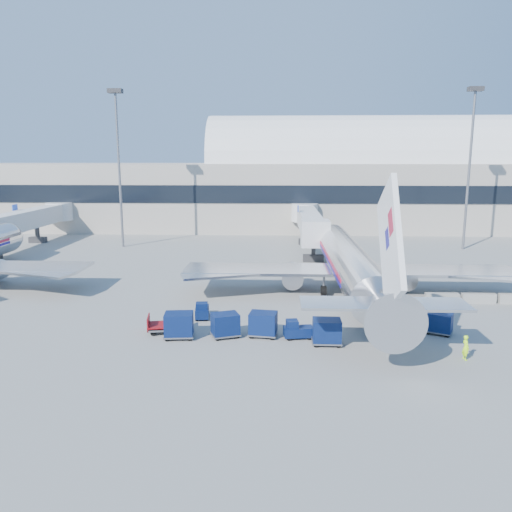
{
  "coord_description": "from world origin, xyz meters",
  "views": [
    {
      "loc": [
        2.86,
        -42.49,
        12.92
      ],
      "look_at": [
        0.87,
        6.0,
        3.42
      ],
      "focal_mm": 35.0,
      "sensor_mm": 36.0,
      "label": 1
    }
  ],
  "objects_px": {
    "mast_west": "(118,145)",
    "cart_train_b": "(225,325)",
    "mast_east": "(471,145)",
    "ramp_worker": "(466,347)",
    "tug_right": "(382,315)",
    "cart_solo_far": "(440,323)",
    "cart_open_red": "(165,326)",
    "barrier_mid": "(479,298)",
    "cart_train_c": "(179,325)",
    "barrier_near": "(442,298)",
    "cart_train_a": "(263,324)",
    "jetbridge_mid": "(29,219)",
    "tug_left": "(202,311)",
    "airliner_main": "(351,265)",
    "tug_lead": "(297,330)",
    "jetbridge_near": "(308,221)",
    "cart_solo_near": "(327,331)"
  },
  "relations": [
    {
      "from": "jetbridge_mid",
      "to": "cart_train_b",
      "type": "relative_size",
      "value": 11.36
    },
    {
      "from": "mast_east",
      "to": "cart_train_a",
      "type": "distance_m",
      "value": 48.78
    },
    {
      "from": "barrier_mid",
      "to": "cart_train_a",
      "type": "relative_size",
      "value": 1.32
    },
    {
      "from": "cart_train_a",
      "to": "cart_solo_far",
      "type": "height_order",
      "value": "cart_train_a"
    },
    {
      "from": "mast_east",
      "to": "cart_train_c",
      "type": "xyz_separation_m",
      "value": [
        -34.18,
        -38.04,
        -13.78
      ]
    },
    {
      "from": "jetbridge_mid",
      "to": "cart_open_red",
      "type": "bearing_deg",
      "value": -52.52
    },
    {
      "from": "cart_train_a",
      "to": "cart_open_red",
      "type": "bearing_deg",
      "value": -175.95
    },
    {
      "from": "ramp_worker",
      "to": "cart_solo_far",
      "type": "bearing_deg",
      "value": -7.49
    },
    {
      "from": "barrier_near",
      "to": "ramp_worker",
      "type": "height_order",
      "value": "ramp_worker"
    },
    {
      "from": "jetbridge_near",
      "to": "tug_left",
      "type": "bearing_deg",
      "value": -107.55
    },
    {
      "from": "cart_train_b",
      "to": "mast_east",
      "type": "bearing_deg",
      "value": 29.99
    },
    {
      "from": "jetbridge_mid",
      "to": "cart_train_c",
      "type": "bearing_deg",
      "value": -52.12
    },
    {
      "from": "barrier_near",
      "to": "cart_solo_far",
      "type": "xyz_separation_m",
      "value": [
        -2.84,
        -8.33,
        0.41
      ]
    },
    {
      "from": "barrier_mid",
      "to": "cart_train_c",
      "type": "height_order",
      "value": "cart_train_c"
    },
    {
      "from": "cart_train_b",
      "to": "mast_west",
      "type": "bearing_deg",
      "value": 96.26
    },
    {
      "from": "mast_east",
      "to": "ramp_worker",
      "type": "relative_size",
      "value": 13.6
    },
    {
      "from": "airliner_main",
      "to": "ramp_worker",
      "type": "relative_size",
      "value": 22.42
    },
    {
      "from": "cart_train_a",
      "to": "cart_solo_near",
      "type": "relative_size",
      "value": 1.09
    },
    {
      "from": "cart_solo_far",
      "to": "cart_open_red",
      "type": "distance_m",
      "value": 20.66
    },
    {
      "from": "ramp_worker",
      "to": "tug_lead",
      "type": "bearing_deg",
      "value": 63.31
    },
    {
      "from": "jetbridge_mid",
      "to": "tug_lead",
      "type": "relative_size",
      "value": 12.22
    },
    {
      "from": "tug_lead",
      "to": "ramp_worker",
      "type": "height_order",
      "value": "ramp_worker"
    },
    {
      "from": "tug_lead",
      "to": "ramp_worker",
      "type": "relative_size",
      "value": 1.35
    },
    {
      "from": "barrier_mid",
      "to": "cart_train_b",
      "type": "distance_m",
      "value": 24.15
    },
    {
      "from": "tug_left",
      "to": "cart_train_b",
      "type": "bearing_deg",
      "value": -157.67
    },
    {
      "from": "tug_right",
      "to": "cart_solo_far",
      "type": "height_order",
      "value": "tug_right"
    },
    {
      "from": "cart_open_red",
      "to": "ramp_worker",
      "type": "xyz_separation_m",
      "value": [
        20.75,
        -4.34,
        0.36
      ]
    },
    {
      "from": "jetbridge_mid",
      "to": "cart_train_b",
      "type": "distance_m",
      "value": 51.16
    },
    {
      "from": "tug_lead",
      "to": "tug_left",
      "type": "height_order",
      "value": "tug_left"
    },
    {
      "from": "ramp_worker",
      "to": "jetbridge_mid",
      "type": "bearing_deg",
      "value": 41.06
    },
    {
      "from": "mast_east",
      "to": "cart_train_a",
      "type": "relative_size",
      "value": 9.95
    },
    {
      "from": "jetbridge_mid",
      "to": "cart_train_b",
      "type": "bearing_deg",
      "value": -48.9
    },
    {
      "from": "jetbridge_mid",
      "to": "tug_left",
      "type": "height_order",
      "value": "jetbridge_mid"
    },
    {
      "from": "cart_train_a",
      "to": "cart_train_c",
      "type": "relative_size",
      "value": 1.0
    },
    {
      "from": "jetbridge_mid",
      "to": "cart_train_a",
      "type": "relative_size",
      "value": 12.11
    },
    {
      "from": "tug_left",
      "to": "cart_solo_far",
      "type": "relative_size",
      "value": 1.01
    },
    {
      "from": "jetbridge_near",
      "to": "cart_open_red",
      "type": "distance_m",
      "value": 40.06
    },
    {
      "from": "tug_lead",
      "to": "ramp_worker",
      "type": "bearing_deg",
      "value": -26.35
    },
    {
      "from": "tug_left",
      "to": "cart_solo_far",
      "type": "height_order",
      "value": "cart_solo_far"
    },
    {
      "from": "jetbridge_near",
      "to": "jetbridge_mid",
      "type": "bearing_deg",
      "value": 180.0
    },
    {
      "from": "tug_right",
      "to": "cart_train_a",
      "type": "relative_size",
      "value": 1.24
    },
    {
      "from": "mast_west",
      "to": "cart_train_b",
      "type": "xyz_separation_m",
      "value": [
        19.18,
        -37.68,
        -13.85
      ]
    },
    {
      "from": "airliner_main",
      "to": "cart_solo_near",
      "type": "bearing_deg",
      "value": -104.72
    },
    {
      "from": "barrier_near",
      "to": "mast_west",
      "type": "bearing_deg",
      "value": 143.62
    },
    {
      "from": "barrier_near",
      "to": "cart_train_c",
      "type": "bearing_deg",
      "value": -155.65
    },
    {
      "from": "mast_east",
      "to": "cart_train_c",
      "type": "height_order",
      "value": "mast_east"
    },
    {
      "from": "mast_east",
      "to": "jetbridge_mid",
      "type": "bearing_deg",
      "value": 179.28
    },
    {
      "from": "ramp_worker",
      "to": "tug_right",
      "type": "bearing_deg",
      "value": 20.68
    },
    {
      "from": "barrier_near",
      "to": "cart_open_red",
      "type": "height_order",
      "value": "barrier_near"
    },
    {
      "from": "tug_lead",
      "to": "jetbridge_near",
      "type": "bearing_deg",
      "value": 76.98
    }
  ]
}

